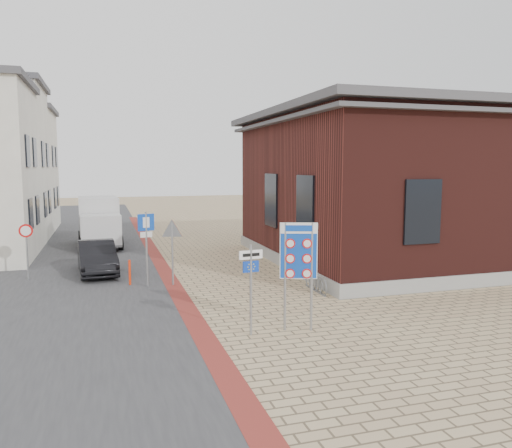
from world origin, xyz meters
TOP-DOWN VIEW (x-y plane):
  - ground at (0.00, 0.00)m, footprint 120.00×120.00m
  - road_strip at (-5.50, 15.00)m, footprint 7.00×60.00m
  - curb_strip at (-2.00, 10.00)m, footprint 0.60×40.00m
  - brick_building at (8.99, 7.00)m, footprint 13.00×13.00m
  - bike_rack at (2.65, 2.20)m, footprint 0.08×1.80m
  - sedan at (-4.66, 7.50)m, footprint 1.71×4.11m
  - box_truck at (-4.60, 14.68)m, footprint 2.34×5.13m
  - border_sign at (0.50, -1.50)m, footprint 0.95×0.35m
  - essen_sign at (-0.80, -1.50)m, footprint 0.64×0.12m
  - parking_sign at (-2.91, 4.50)m, footprint 0.59×0.20m
  - yield_sign at (-2.00, 4.48)m, footprint 0.84×0.26m
  - speed_sign at (-7.18, 6.99)m, footprint 0.51×0.07m
  - bollard at (-3.50, 5.00)m, footprint 0.10×0.10m

SIDE VIEW (x-z plane):
  - ground at x=0.00m, z-range 0.00..0.00m
  - road_strip at x=-5.50m, z-range 0.00..0.02m
  - curb_strip at x=-2.00m, z-range 0.00..0.03m
  - bike_rack at x=2.65m, z-range -0.04..0.56m
  - bollard at x=-3.50m, z-range 0.00..0.94m
  - sedan at x=-4.66m, z-range 0.00..1.32m
  - box_truck at x=-4.60m, z-range 0.04..2.68m
  - speed_sign at x=-7.18m, z-range 0.35..2.51m
  - essen_sign at x=-0.80m, z-range 0.38..2.74m
  - yield_sign at x=-2.00m, z-range 0.62..3.01m
  - parking_sign at x=-2.91m, z-range 0.52..3.25m
  - border_sign at x=0.50m, z-range 0.63..3.52m
  - brick_building at x=8.99m, z-range 0.09..6.89m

